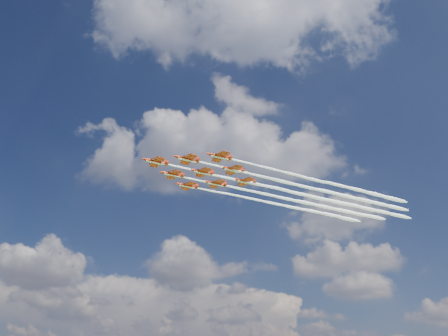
% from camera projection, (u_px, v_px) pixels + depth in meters
% --- Properties ---
extents(jet_lead, '(82.88, 58.84, 2.61)m').
position_uv_depth(jet_lead, '(264.00, 186.00, 178.44)').
color(jet_lead, '#A41E09').
extents(jet_row2_port, '(82.88, 58.84, 2.61)m').
position_uv_depth(jet_row2_port, '(293.00, 184.00, 176.59)').
color(jet_row2_port, '#A41E09').
extents(jet_row2_starb, '(82.88, 58.84, 2.61)m').
position_uv_depth(jet_row2_starb, '(273.00, 196.00, 188.09)').
color(jet_row2_starb, '#A41E09').
extents(jet_row3_port, '(82.88, 58.84, 2.61)m').
position_uv_depth(jet_row3_port, '(323.00, 182.00, 174.74)').
color(jet_row3_port, '#A41E09').
extents(jet_row3_centre, '(82.88, 58.84, 2.61)m').
position_uv_depth(jet_row3_centre, '(301.00, 194.00, 186.24)').
color(jet_row3_centre, '#A41E09').
extents(jet_row3_starb, '(82.88, 58.84, 2.61)m').
position_uv_depth(jet_row3_starb, '(282.00, 205.00, 197.75)').
color(jet_row3_starb, '#A41E09').
extents(jet_row4_port, '(82.88, 58.84, 2.61)m').
position_uv_depth(jet_row4_port, '(329.00, 192.00, 184.39)').
color(jet_row4_port, '#A41E09').
extents(jet_row4_starb, '(82.88, 58.84, 2.61)m').
position_uv_depth(jet_row4_starb, '(308.00, 203.00, 195.90)').
color(jet_row4_starb, '#A41E09').
extents(jet_tail, '(82.88, 58.84, 2.61)m').
position_uv_depth(jet_tail, '(335.00, 202.00, 194.04)').
color(jet_tail, '#A41E09').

